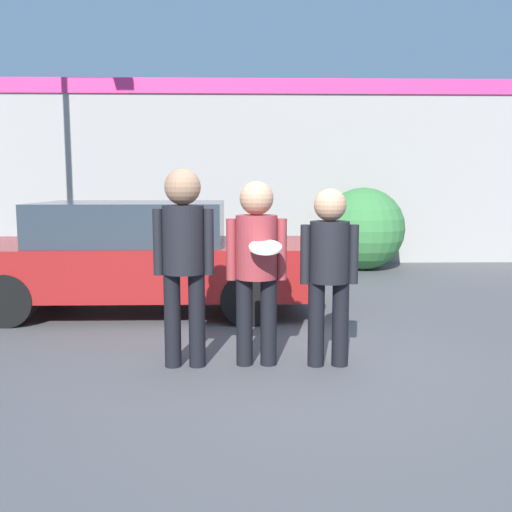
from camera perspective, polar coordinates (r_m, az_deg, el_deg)
ground_plane at (r=5.24m, az=3.93°, el=-11.12°), size 56.00×56.00×0.00m
storefront_building at (r=11.81m, az=0.89°, el=8.48°), size 24.00×0.22×3.73m
person_left at (r=5.10m, az=-7.26°, el=0.75°), size 0.54×0.37×1.78m
person_middle_with_frisbee at (r=5.11m, az=0.07°, el=-0.05°), size 0.54×0.60×1.67m
person_right at (r=5.13m, az=7.33°, el=-0.65°), size 0.52×0.35×1.61m
parked_car_near at (r=7.56m, az=-11.71°, el=0.00°), size 4.47×1.88×1.41m
shrub at (r=11.11m, az=10.66°, el=2.71°), size 1.57×1.57×1.57m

